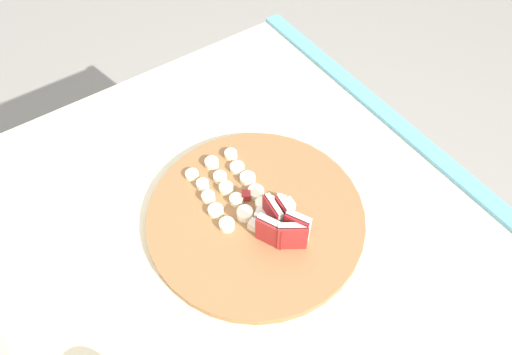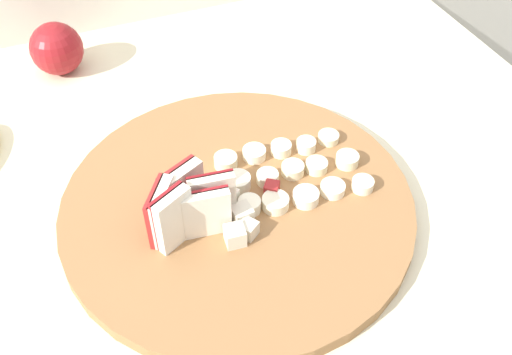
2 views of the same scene
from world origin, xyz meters
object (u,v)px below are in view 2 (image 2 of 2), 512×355
object	(u,v)px
banana_slice_rows	(288,173)
whole_apple	(57,49)
apple_wedge_fan	(183,207)
apple_dice_pile	(230,210)
cutting_board	(238,205)

from	to	relation	value
banana_slice_rows	whole_apple	xyz separation A→B (m)	(-0.21, 0.34, 0.01)
whole_apple	apple_wedge_fan	bearing A→B (deg)	-77.94
apple_wedge_fan	banana_slice_rows	bearing A→B (deg)	11.05
apple_dice_pile	banana_slice_rows	distance (m)	0.09
apple_dice_pile	banana_slice_rows	bearing A→B (deg)	20.55
cutting_board	whole_apple	xyz separation A→B (m)	(-0.14, 0.35, 0.03)
apple_wedge_fan	whole_apple	distance (m)	0.37
cutting_board	apple_dice_pile	bearing A→B (deg)	-128.97
banana_slice_rows	whole_apple	size ratio (longest dim) A/B	2.16
cutting_board	whole_apple	bearing A→B (deg)	112.08
apple_wedge_fan	banana_slice_rows	xyz separation A→B (m)	(0.13, 0.03, -0.02)
apple_wedge_fan	banana_slice_rows	size ratio (longest dim) A/B	0.62
apple_wedge_fan	whole_apple	world-z (taller)	apple_wedge_fan
whole_apple	apple_dice_pile	bearing A→B (deg)	-71.18
cutting_board	banana_slice_rows	world-z (taller)	banana_slice_rows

